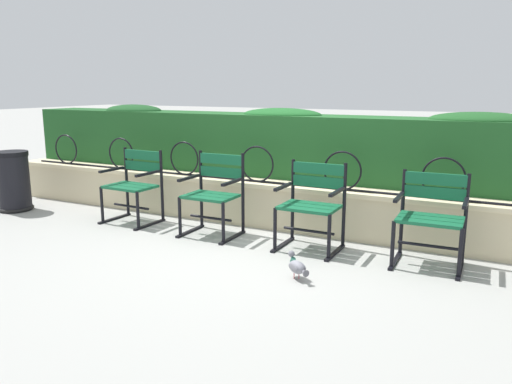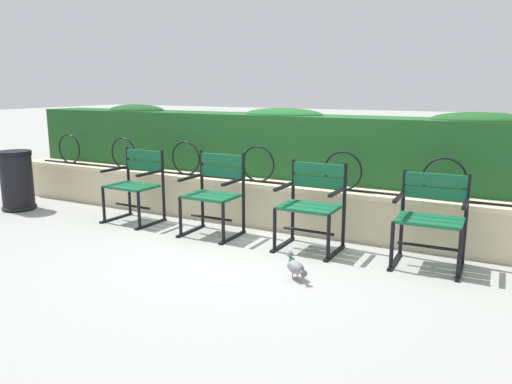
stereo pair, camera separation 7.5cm
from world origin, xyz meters
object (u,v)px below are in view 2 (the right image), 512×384
(park_chair_centre_left, at_px, (215,192))
(park_chair_centre_right, at_px, (312,203))
(park_chair_leftmost, at_px, (136,183))
(park_chair_rightmost, at_px, (431,216))
(pigeon_near_chairs, at_px, (295,267))
(trash_bin, at_px, (17,182))

(park_chair_centre_left, relative_size, park_chair_centre_right, 1.04)
(park_chair_leftmost, bearing_deg, park_chair_rightmost, 0.69)
(park_chair_centre_right, xyz_separation_m, pigeon_near_chairs, (0.20, -0.85, -0.35))
(park_chair_leftmost, height_order, trash_bin, park_chair_leftmost)
(park_chair_rightmost, distance_m, trash_bin, 5.18)
(pigeon_near_chairs, relative_size, trash_bin, 0.32)
(park_chair_rightmost, xyz_separation_m, pigeon_near_chairs, (-0.93, -0.89, -0.35))
(park_chair_centre_left, relative_size, trash_bin, 1.15)
(park_chair_leftmost, xyz_separation_m, park_chair_centre_right, (2.26, -0.00, -0.00))
(pigeon_near_chairs, bearing_deg, park_chair_leftmost, 160.87)
(park_chair_leftmost, distance_m, park_chair_centre_left, 1.13)
(park_chair_centre_left, height_order, park_chair_centre_right, park_chair_centre_left)
(trash_bin, bearing_deg, park_chair_rightmost, 3.64)
(park_chair_leftmost, height_order, park_chair_centre_right, same)
(park_chair_centre_left, xyz_separation_m, trash_bin, (-2.91, -0.27, -0.10))
(park_chair_centre_left, xyz_separation_m, park_chair_rightmost, (2.26, 0.06, -0.01))
(park_chair_centre_left, height_order, pigeon_near_chairs, park_chair_centre_left)
(trash_bin, bearing_deg, park_chair_centre_left, 5.22)
(park_chair_centre_right, relative_size, pigeon_near_chairs, 3.44)
(park_chair_leftmost, bearing_deg, trash_bin, -170.81)
(park_chair_centre_right, height_order, trash_bin, park_chair_centre_right)
(pigeon_near_chairs, height_order, trash_bin, trash_bin)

